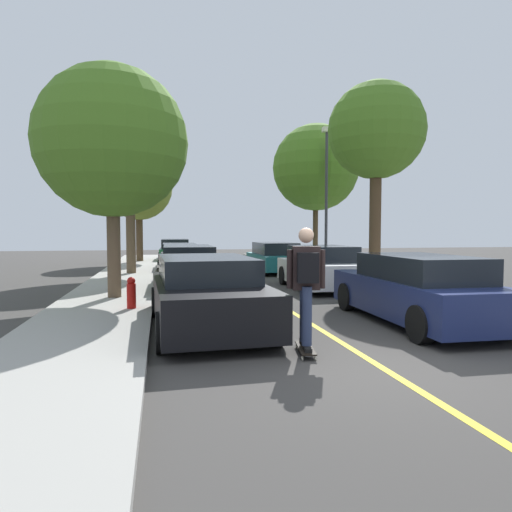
{
  "coord_description": "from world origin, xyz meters",
  "views": [
    {
      "loc": [
        -2.93,
        -5.79,
        1.86
      ],
      "look_at": [
        -0.21,
        7.26,
        1.13
      ],
      "focal_mm": 32.08,
      "sensor_mm": 36.0,
      "label": 1
    }
  ],
  "objects_px": {
    "parked_car_left_nearest": "(207,293)",
    "street_tree_right_near": "(316,168)",
    "street_tree_left_near": "(130,164)",
    "street_tree_right_nearest": "(376,132)",
    "parked_car_left_near": "(188,267)",
    "street_tree_left_far": "(139,187)",
    "parked_car_right_near": "(321,268)",
    "parked_car_right_far": "(275,258)",
    "parked_car_right_nearest": "(416,290)",
    "street_tree_left_nearest": "(112,142)",
    "parked_car_left_farthest": "(175,250)",
    "skateboarder": "(306,280)",
    "skateboard": "(305,348)",
    "fire_hydrant": "(131,293)",
    "streetlamp": "(326,190)",
    "parked_car_left_far": "(179,257)"
  },
  "relations": [
    {
      "from": "skateboarder",
      "to": "skateboard",
      "type": "bearing_deg",
      "value": 80.09
    },
    {
      "from": "street_tree_left_near",
      "to": "streetlamp",
      "type": "distance_m",
      "value": 8.11
    },
    {
      "from": "parked_car_right_near",
      "to": "streetlamp",
      "type": "bearing_deg",
      "value": 67.61
    },
    {
      "from": "parked_car_left_nearest",
      "to": "streetlamp",
      "type": "xyz_separation_m",
      "value": [
        5.92,
        9.46,
        2.87
      ]
    },
    {
      "from": "parked_car_left_nearest",
      "to": "parked_car_left_far",
      "type": "height_order",
      "value": "parked_car_left_nearest"
    },
    {
      "from": "parked_car_right_nearest",
      "to": "street_tree_left_nearest",
      "type": "height_order",
      "value": "street_tree_left_nearest"
    },
    {
      "from": "parked_car_left_farthest",
      "to": "parked_car_right_nearest",
      "type": "bearing_deg",
      "value": -78.26
    },
    {
      "from": "parked_car_left_far",
      "to": "skateboarder",
      "type": "relative_size",
      "value": 2.53
    },
    {
      "from": "street_tree_left_near",
      "to": "skateboarder",
      "type": "bearing_deg",
      "value": -75.47
    },
    {
      "from": "street_tree_left_far",
      "to": "street_tree_right_nearest",
      "type": "bearing_deg",
      "value": -57.09
    },
    {
      "from": "parked_car_right_far",
      "to": "street_tree_right_nearest",
      "type": "height_order",
      "value": "street_tree_right_nearest"
    },
    {
      "from": "street_tree_left_near",
      "to": "street_tree_right_nearest",
      "type": "bearing_deg",
      "value": -31.5
    },
    {
      "from": "parked_car_left_nearest",
      "to": "parked_car_right_far",
      "type": "height_order",
      "value": "parked_car_left_nearest"
    },
    {
      "from": "parked_car_left_near",
      "to": "street_tree_left_nearest",
      "type": "relative_size",
      "value": 0.76
    },
    {
      "from": "parked_car_right_nearest",
      "to": "street_tree_left_nearest",
      "type": "bearing_deg",
      "value": 146.94
    },
    {
      "from": "parked_car_left_nearest",
      "to": "street_tree_left_nearest",
      "type": "height_order",
      "value": "street_tree_left_nearest"
    },
    {
      "from": "parked_car_right_far",
      "to": "street_tree_right_nearest",
      "type": "relative_size",
      "value": 0.67
    },
    {
      "from": "parked_car_left_near",
      "to": "street_tree_left_far",
      "type": "xyz_separation_m",
      "value": [
        -2.04,
        12.3,
        3.65
      ]
    },
    {
      "from": "parked_car_left_nearest",
      "to": "street_tree_right_nearest",
      "type": "height_order",
      "value": "street_tree_right_nearest"
    },
    {
      "from": "parked_car_left_farthest",
      "to": "streetlamp",
      "type": "xyz_separation_m",
      "value": [
        5.92,
        -10.24,
        2.86
      ]
    },
    {
      "from": "parked_car_right_nearest",
      "to": "street_tree_right_near",
      "type": "height_order",
      "value": "street_tree_right_near"
    },
    {
      "from": "parked_car_left_nearest",
      "to": "parked_car_right_far",
      "type": "relative_size",
      "value": 1.02
    },
    {
      "from": "street_tree_left_nearest",
      "to": "street_tree_left_far",
      "type": "relative_size",
      "value": 0.97
    },
    {
      "from": "parked_car_right_nearest",
      "to": "fire_hydrant",
      "type": "distance_m",
      "value": 6.06
    },
    {
      "from": "parked_car_left_near",
      "to": "skateboarder",
      "type": "height_order",
      "value": "skateboarder"
    },
    {
      "from": "parked_car_left_near",
      "to": "parked_car_right_far",
      "type": "xyz_separation_m",
      "value": [
        4.17,
        5.26,
        -0.04
      ]
    },
    {
      "from": "skateboard",
      "to": "skateboarder",
      "type": "xyz_separation_m",
      "value": [
        -0.01,
        -0.03,
        1.04
      ]
    },
    {
      "from": "skateboarder",
      "to": "street_tree_left_near",
      "type": "bearing_deg",
      "value": 104.53
    },
    {
      "from": "parked_car_left_farthest",
      "to": "street_tree_right_nearest",
      "type": "bearing_deg",
      "value": -66.26
    },
    {
      "from": "parked_car_left_nearest",
      "to": "parked_car_right_near",
      "type": "relative_size",
      "value": 1.1
    },
    {
      "from": "parked_car_left_far",
      "to": "skateboarder",
      "type": "bearing_deg",
      "value": -85.2
    },
    {
      "from": "parked_car_left_farthest",
      "to": "fire_hydrant",
      "type": "xyz_separation_m",
      "value": [
        -1.5,
        -17.9,
        -0.19
      ]
    },
    {
      "from": "parked_car_left_nearest",
      "to": "skateboard",
      "type": "bearing_deg",
      "value": -58.72
    },
    {
      "from": "street_tree_left_far",
      "to": "street_tree_right_nearest",
      "type": "relative_size",
      "value": 0.92
    },
    {
      "from": "parked_car_right_near",
      "to": "street_tree_left_far",
      "type": "distance_m",
      "value": 14.98
    },
    {
      "from": "parked_car_left_nearest",
      "to": "street_tree_right_near",
      "type": "height_order",
      "value": "street_tree_right_near"
    },
    {
      "from": "parked_car_right_far",
      "to": "street_tree_left_nearest",
      "type": "bearing_deg",
      "value": -129.24
    },
    {
      "from": "parked_car_left_near",
      "to": "parked_car_right_far",
      "type": "bearing_deg",
      "value": 51.61
    },
    {
      "from": "parked_car_right_near",
      "to": "street_tree_left_nearest",
      "type": "height_order",
      "value": "street_tree_left_nearest"
    },
    {
      "from": "parked_car_right_far",
      "to": "street_tree_right_near",
      "type": "relative_size",
      "value": 0.68
    },
    {
      "from": "parked_car_left_far",
      "to": "street_tree_right_near",
      "type": "xyz_separation_m",
      "value": [
        6.21,
        -1.37,
        4.13
      ]
    },
    {
      "from": "street_tree_left_far",
      "to": "street_tree_right_near",
      "type": "distance_m",
      "value": 10.63
    },
    {
      "from": "parked_car_right_nearest",
      "to": "streetlamp",
      "type": "height_order",
      "value": "streetlamp"
    },
    {
      "from": "skateboarder",
      "to": "parked_car_left_nearest",
      "type": "bearing_deg",
      "value": 120.78
    },
    {
      "from": "parked_car_right_near",
      "to": "parked_car_right_far",
      "type": "relative_size",
      "value": 0.92
    },
    {
      "from": "parked_car_right_nearest",
      "to": "streetlamp",
      "type": "distance_m",
      "value": 10.37
    },
    {
      "from": "parked_car_left_farthest",
      "to": "street_tree_left_near",
      "type": "xyz_separation_m",
      "value": [
        -2.04,
        -9.06,
        3.89
      ]
    },
    {
      "from": "parked_car_right_near",
      "to": "parked_car_right_far",
      "type": "height_order",
      "value": "parked_car_right_near"
    },
    {
      "from": "parked_car_left_nearest",
      "to": "street_tree_right_near",
      "type": "relative_size",
      "value": 0.69
    },
    {
      "from": "parked_car_left_farthest",
      "to": "fire_hydrant",
      "type": "bearing_deg",
      "value": -94.79
    }
  ]
}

